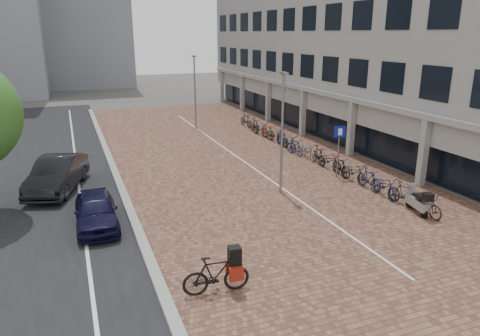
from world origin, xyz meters
name	(u,v)px	position (x,y,z in m)	size (l,w,h in m)	color
ground	(302,251)	(0.00, 0.00, 0.00)	(140.00, 140.00, 0.00)	#474442
plaza_brick	(235,158)	(2.00, 12.00, 0.01)	(14.50, 42.00, 0.04)	brown
street_asphalt	(37,179)	(-9.00, 12.00, 0.01)	(8.00, 50.00, 0.03)	black
curb	(114,170)	(-5.10, 12.00, 0.07)	(0.35, 42.00, 0.14)	gray
lane_line	(77,174)	(-7.00, 12.00, 0.02)	(0.12, 44.00, 0.00)	white
parking_line	(238,157)	(2.20, 12.00, 0.04)	(0.10, 30.00, 0.00)	white
office_building	(358,15)	(12.97, 16.00, 8.44)	(8.40, 40.00, 15.00)	gray
car_navy	(96,211)	(-6.50, 4.72, 0.66)	(1.56, 3.88, 1.32)	black
car_dark	(57,174)	(-7.90, 9.71, 0.81)	(1.71, 4.90, 1.61)	black
hero_bike	(216,274)	(-3.62, -1.40, 0.62)	(2.03, 0.75, 1.40)	black
scooter_front	(418,200)	(6.09, 1.22, 0.57)	(0.52, 1.66, 1.14)	#9D9DA2
parking_sign	(339,143)	(5.67, 6.57, 1.86)	(0.55, 0.23, 2.73)	slate
lamp_near	(282,135)	(1.89, 5.56, 2.78)	(0.12, 0.12, 5.56)	slate
lamp_far	(195,93)	(2.20, 21.28, 2.78)	(0.12, 0.12, 5.57)	gray
bike_row	(305,149)	(6.02, 10.65, 0.52)	(1.21, 21.44, 1.05)	black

